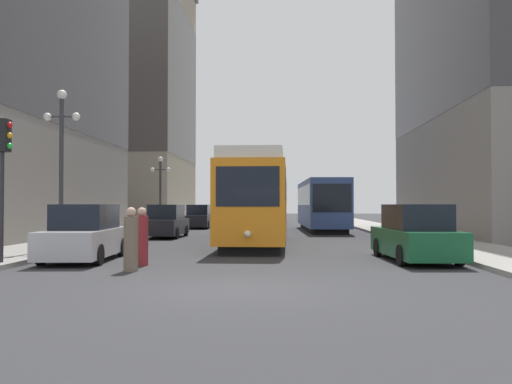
{
  "coord_description": "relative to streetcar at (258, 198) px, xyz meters",
  "views": [
    {
      "loc": [
        1.04,
        -11.41,
        1.8
      ],
      "look_at": [
        -0.02,
        10.57,
        2.34
      ],
      "focal_mm": 37.42,
      "sensor_mm": 36.0,
      "label": 1
    }
  ],
  "objects": [
    {
      "name": "pedestrian_crossing_far",
      "position": [
        -3.06,
        -9.0,
        -1.29
      ],
      "size": [
        0.39,
        0.39,
        1.73
      ],
      "rotation": [
        0.0,
        0.0,
        2.24
      ],
      "color": "maroon",
      "rests_on": "ground"
    },
    {
      "name": "parked_car_left_mid",
      "position": [
        -5.28,
        -7.65,
        -1.26
      ],
      "size": [
        2.09,
        4.65,
        1.82
      ],
      "rotation": [
        0.0,
        0.0,
        0.06
      ],
      "color": "black",
      "rests_on": "ground"
    },
    {
      "name": "sidewalk_right",
      "position": [
        8.4,
        26.73,
        -2.03
      ],
      "size": [
        3.43,
        120.0,
        0.15
      ],
      "primitive_type": "cube",
      "color": "gray",
      "rests_on": "ground"
    },
    {
      "name": "parked_car_left_far",
      "position": [
        -5.28,
        4.48,
        -1.26
      ],
      "size": [
        1.92,
        4.31,
        1.82
      ],
      "rotation": [
        0.0,
        0.0,
        -0.01
      ],
      "color": "black",
      "rests_on": "ground"
    },
    {
      "name": "ground_plane",
      "position": [
        0.05,
        -13.27,
        -2.1
      ],
      "size": [
        200.0,
        200.0,
        0.0
      ],
      "primitive_type": "plane",
      "color": "#303033"
    },
    {
      "name": "traffic_light_near_left",
      "position": [
        -6.96,
        -9.68,
        1.24
      ],
      "size": [
        0.47,
        0.36,
        4.14
      ],
      "color": "#232328",
      "rests_on": "sidewalk_left"
    },
    {
      "name": "parked_car_left_near",
      "position": [
        -5.28,
        16.11,
        -1.26
      ],
      "size": [
        1.99,
        4.66,
        1.82
      ],
      "rotation": [
        0.0,
        0.0,
        0.03
      ],
      "color": "black",
      "rests_on": "ground"
    },
    {
      "name": "lamp_post_left_near",
      "position": [
        -7.18,
        -5.07,
        1.95
      ],
      "size": [
        1.41,
        0.36,
        6.0
      ],
      "color": "#333338",
      "rests_on": "sidewalk_left"
    },
    {
      "name": "parked_car_right_far",
      "position": [
        5.39,
        -7.29,
        -1.26
      ],
      "size": [
        2.08,
        4.89,
        1.82
      ],
      "rotation": [
        0.0,
        0.0,
        3.2
      ],
      "color": "black",
      "rests_on": "ground"
    },
    {
      "name": "lamp_post_left_far",
      "position": [
        -7.18,
        11.29,
        1.34
      ],
      "size": [
        1.41,
        0.36,
        4.95
      ],
      "color": "#333338",
      "rests_on": "sidewalk_left"
    },
    {
      "name": "pedestrian_crossing_near",
      "position": [
        -3.01,
        -10.34,
        -1.29
      ],
      "size": [
        0.39,
        0.39,
        1.74
      ],
      "rotation": [
        0.0,
        0.0,
        2.94
      ],
      "color": "#6B5B4C",
      "rests_on": "ground"
    },
    {
      "name": "transit_bus",
      "position": [
        3.89,
        12.85,
        -0.15
      ],
      "size": [
        2.97,
        11.73,
        3.45
      ],
      "rotation": [
        0.0,
        0.0,
        0.03
      ],
      "color": "black",
      "rests_on": "ground"
    },
    {
      "name": "sidewalk_left",
      "position": [
        -8.3,
        26.73,
        -2.03
      ],
      "size": [
        3.43,
        120.0,
        0.15
      ],
      "primitive_type": "cube",
      "color": "gray",
      "rests_on": "ground"
    },
    {
      "name": "building_left_corner",
      "position": [
        -16.95,
        35.05,
        12.63
      ],
      "size": [
        14.48,
        17.55,
        28.57
      ],
      "color": "gray",
      "rests_on": "ground"
    },
    {
      "name": "streetcar",
      "position": [
        0.0,
        0.0,
        0.0
      ],
      "size": [
        2.78,
        12.84,
        3.89
      ],
      "rotation": [
        0.0,
        0.0,
        -0.01
      ],
      "color": "black",
      "rests_on": "ground"
    }
  ]
}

